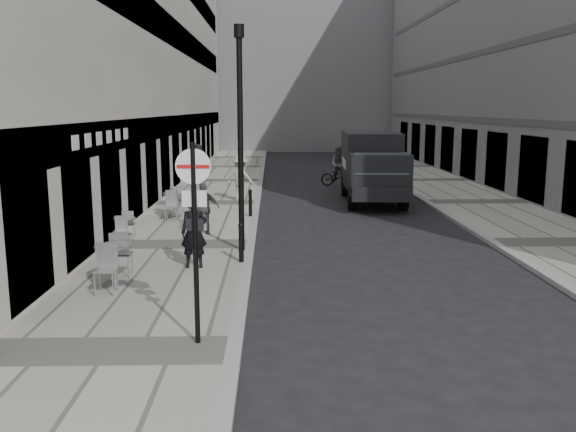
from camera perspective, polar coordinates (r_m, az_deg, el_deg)
The scene contains 17 objects.
sidewalk at distance 24.93m, azimuth -7.53°, elevation 1.14°, with size 4.00×60.00×0.12m, color #A19E92.
far_sidewalk at distance 26.16m, azimuth 17.19°, elevation 1.19°, with size 4.00×60.00×0.12m, color #A19E92.
building_left at distance 32.10m, azimuth -14.17°, elevation 18.94°, with size 4.00×45.00×18.00m, color beige.
building_far at distance 62.90m, azimuth -0.71°, elevation 16.58°, with size 24.00×16.00×22.00m, color slate.
walking_man at distance 14.71m, azimuth -8.78°, elevation -1.51°, with size 0.62×0.41×1.71m, color black.
sign_post at distance 9.72m, azimuth -8.73°, elevation -0.07°, with size 0.56×0.10×3.26m.
lamppost at distance 16.08m, azimuth -4.49°, elevation 8.21°, with size 0.26×0.26×5.87m.
bollard_near at distance 15.16m, azimuth -4.40°, elevation -2.61°, with size 0.12×0.12×0.92m, color black.
bollard_far at distance 21.52m, azimuth -3.55°, elevation 1.15°, with size 0.12×0.12×0.90m, color black.
panel_van at distance 25.73m, azimuth 7.90°, elevation 4.91°, with size 2.56×6.22×2.88m.
cyclist at distance 30.71m, azimuth 4.82°, elevation 4.26°, with size 2.00×1.31×2.04m.
pedestrian_a at distance 18.48m, azimuth -7.86°, elevation 0.69°, with size 0.93×0.39×1.59m, color #505054.
pedestrian_b at distance 25.09m, azimuth -4.49°, elevation 3.55°, with size 1.21×0.69×1.87m, color #B6AEA8.
pedestrian_c at distance 31.84m, azimuth -8.36°, elevation 4.93°, with size 0.95×0.62×1.95m, color black.
cafe_table_near at distance 13.71m, azimuth -15.97°, elevation -4.08°, with size 0.80×1.81×1.03m.
cafe_table_mid at distance 18.05m, azimuth -15.01°, elevation -1.03°, with size 0.63×1.43×0.81m.
cafe_table_far at distance 21.66m, azimuth -10.58°, elevation 1.24°, with size 0.79×1.78×1.01m.
Camera 1 is at (0.63, -6.49, 3.91)m, focal length 38.00 mm.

